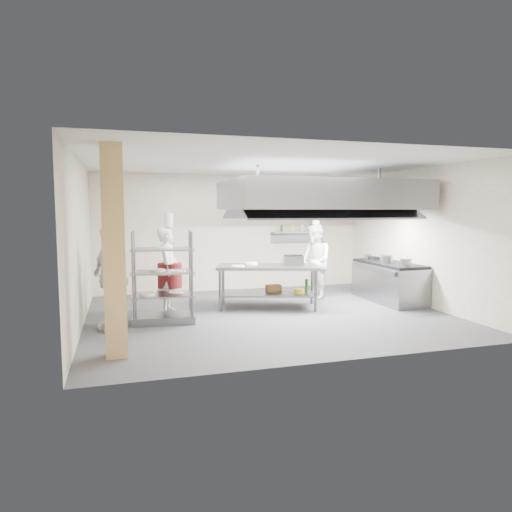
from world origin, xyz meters
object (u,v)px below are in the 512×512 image
object	(u,v)px
pass_rack	(163,277)
griddle	(293,260)
chef_head	(168,270)
cooking_range	(389,283)
chef_line	(315,261)
stockpot	(387,259)
island	(268,286)
chef_plating	(110,277)

from	to	relation	value
pass_rack	griddle	xyz separation A→B (m)	(2.82, 0.60, 0.16)
chef_head	cooking_range	bearing A→B (deg)	-77.54
chef_line	chef_head	bearing A→B (deg)	-80.78
cooking_range	stockpot	bearing A→B (deg)	-136.11
chef_line	stockpot	world-z (taller)	chef_line
island	griddle	distance (m)	0.79
chef_line	griddle	size ratio (longest dim) A/B	4.25
pass_rack	stockpot	distance (m)	4.99
cooking_range	chef_line	distance (m)	1.76
pass_rack	chef_head	distance (m)	0.77
island	cooking_range	bearing A→B (deg)	14.98
pass_rack	stockpot	size ratio (longest dim) A/B	6.23
island	pass_rack	size ratio (longest dim) A/B	1.26
griddle	chef_line	bearing A→B (deg)	54.77
chef_head	griddle	world-z (taller)	chef_head
island	chef_line	xyz separation A→B (m)	(1.41, 0.70, 0.43)
pass_rack	chef_line	world-z (taller)	chef_line
island	griddle	bearing A→B (deg)	7.71
cooking_range	chef_plating	bearing A→B (deg)	-172.23
island	chef_head	size ratio (longest dim) A/B	1.22
griddle	stockpot	bearing A→B (deg)	6.32
chef_line	griddle	world-z (taller)	chef_line
chef_head	chef_plating	distance (m)	1.50
cooking_range	griddle	xyz separation A→B (m)	(-2.34, 0.04, 0.59)
pass_rack	chef_plating	world-z (taller)	chef_plating
chef_line	chef_plating	distance (m)	4.89
pass_rack	stockpot	bearing A→B (deg)	9.17
cooking_range	pass_rack	bearing A→B (deg)	-173.82
cooking_range	griddle	bearing A→B (deg)	179.07
griddle	island	bearing A→B (deg)	-177.95
island	cooking_range	size ratio (longest dim) A/B	1.07
griddle	stockpot	world-z (taller)	griddle
island	stockpot	xyz separation A→B (m)	(2.70, -0.31, 0.54)
chef_line	stockpot	size ratio (longest dim) A/B	6.47
chef_head	chef_line	bearing A→B (deg)	-64.98
griddle	stockpot	distance (m)	2.16
griddle	chef_head	bearing A→B (deg)	-171.32
cooking_range	stockpot	world-z (taller)	stockpot
chef_line	stockpot	bearing A→B (deg)	51.06
chef_head	chef_plating	world-z (taller)	chef_plating
stockpot	chef_head	bearing A→B (deg)	175.64
chef_head	chef_line	size ratio (longest dim) A/B	0.99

